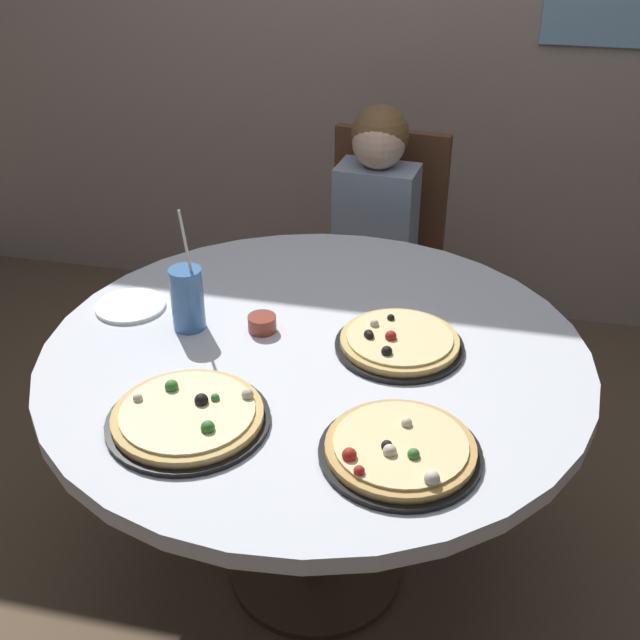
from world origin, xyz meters
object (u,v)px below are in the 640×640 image
(chair_wooden, at_px, (381,254))
(soda_cup, at_px, (187,298))
(pizza_pepperoni, at_px, (188,416))
(sauce_bowl, at_px, (262,323))
(pizza_cheese, at_px, (400,450))
(diner_child, at_px, (368,288))
(pizza_veggie, at_px, (399,342))
(plate_small, at_px, (131,306))
(dining_table, at_px, (315,379))

(chair_wooden, xyz_separation_m, soda_cup, (-0.33, -0.96, 0.30))
(chair_wooden, height_order, soda_cup, soda_cup)
(pizza_pepperoni, height_order, sauce_bowl, pizza_pepperoni)
(pizza_cheese, bearing_deg, diner_child, 102.61)
(chair_wooden, distance_m, soda_cup, 1.06)
(diner_child, bearing_deg, pizza_pepperoni, -99.13)
(pizza_cheese, bearing_deg, chair_wooden, 100.29)
(soda_cup, distance_m, sauce_bowl, 0.19)
(pizza_veggie, xyz_separation_m, pizza_pepperoni, (-0.38, -0.38, 0.00))
(chair_wooden, bearing_deg, diner_child, -94.81)
(sauce_bowl, bearing_deg, plate_small, 175.07)
(diner_child, height_order, pizza_cheese, diner_child)
(sauce_bowl, height_order, plate_small, sauce_bowl)
(pizza_veggie, xyz_separation_m, pizza_cheese, (0.06, -0.39, 0.00))
(diner_child, bearing_deg, pizza_veggie, -75.28)
(dining_table, relative_size, plate_small, 7.21)
(chair_wooden, bearing_deg, pizza_cheese, -79.71)
(soda_cup, distance_m, plate_small, 0.21)
(pizza_pepperoni, bearing_deg, sauce_bowl, 83.47)
(dining_table, bearing_deg, soda_cup, 175.35)
(dining_table, distance_m, chair_wooden, 1.00)
(soda_cup, height_order, plate_small, soda_cup)
(chair_wooden, relative_size, pizza_veggie, 3.11)
(chair_wooden, bearing_deg, plate_small, -119.77)
(dining_table, relative_size, sauce_bowl, 18.54)
(plate_small, bearing_deg, pizza_pepperoni, -52.50)
(diner_child, relative_size, pizza_cheese, 3.37)
(pizza_cheese, relative_size, sauce_bowl, 4.58)
(pizza_pepperoni, bearing_deg, chair_wooden, 81.46)
(pizza_veggie, xyz_separation_m, sauce_bowl, (-0.34, 0.01, 0.00))
(dining_table, distance_m, pizza_cheese, 0.43)
(chair_wooden, distance_m, pizza_pepperoni, 1.35)
(pizza_veggie, xyz_separation_m, plate_small, (-0.70, 0.04, -0.01))
(chair_wooden, height_order, sauce_bowl, chair_wooden)
(plate_small, bearing_deg, soda_cup, -17.05)
(chair_wooden, distance_m, pizza_cheese, 1.37)
(plate_small, bearing_deg, pizza_cheese, -29.12)
(chair_wooden, height_order, pizza_pepperoni, chair_wooden)
(dining_table, bearing_deg, pizza_pepperoni, -119.68)
(diner_child, bearing_deg, soda_cup, -112.20)
(sauce_bowl, bearing_deg, pizza_veggie, -0.89)
(soda_cup, bearing_deg, pizza_veggie, 2.21)
(chair_wooden, bearing_deg, sauce_bowl, -99.36)
(pizza_veggie, bearing_deg, pizza_pepperoni, -135.22)
(soda_cup, bearing_deg, plate_small, 162.95)
(pizza_veggie, bearing_deg, diner_child, 104.72)
(sauce_bowl, distance_m, plate_small, 0.36)
(pizza_pepperoni, relative_size, plate_small, 1.89)
(dining_table, relative_size, pizza_pepperoni, 3.82)
(diner_child, xyz_separation_m, pizza_veggie, (0.20, -0.76, 0.28))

